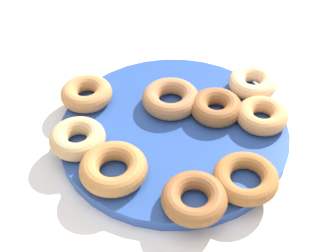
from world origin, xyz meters
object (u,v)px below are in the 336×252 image
donut_plate (174,131)px  donut_6 (253,83)px  donut_1 (86,93)px  donut_2 (171,98)px  donut_0 (216,107)px  donut_5 (113,169)px  donut_7 (194,198)px  donut_8 (262,116)px  donut_3 (246,178)px  donut_4 (78,138)px

donut_plate → donut_6: (-0.10, -0.13, 0.02)m
donut_1 → donut_2: same height
donut_0 → donut_1: same height
donut_1 → donut_5: 0.17m
donut_7 → donut_2: bearing=-64.2°
donut_plate → donut_8: bearing=-157.8°
donut_3 → donut_6: bearing=-82.7°
donut_4 → donut_8: size_ratio=1.03×
donut_2 → donut_3: bearing=138.8°
donut_plate → donut_1: donut_1 is taller
donut_plate → donut_8: (-0.13, -0.05, 0.02)m
donut_1 → donut_4: 0.10m
donut_4 → donut_5: bearing=151.9°
donut_0 → donut_8: 0.07m
donut_0 → donut_6: (-0.04, -0.08, -0.00)m
donut_2 → donut_6: bearing=-146.7°
donut_0 → donut_8: bearing=-177.9°
donut_0 → donut_6: same height
donut_plate → donut_2: size_ratio=3.85×
donut_0 → donut_7: bearing=94.1°
donut_5 → donut_2: bearing=-101.0°
donut_5 → donut_8: donut_5 is taller
donut_plate → donut_3: (-0.13, 0.08, 0.02)m
donut_2 → donut_5: (0.03, 0.17, 0.00)m
donut_5 → donut_plate: bearing=-113.9°
donut_6 → donut_8: bearing=110.2°
donut_7 → donut_8: bearing=-107.7°
donut_1 → donut_8: 0.28m
donut_0 → donut_4: bearing=35.5°
donut_4 → donut_6: 0.30m
donut_plate → donut_1: (0.15, -0.02, 0.02)m
donut_2 → donut_7: size_ratio=1.05×
donut_8 → donut_1: bearing=6.6°
donut_0 → donut_4: 0.22m
donut_1 → donut_6: 0.27m
donut_3 → donut_7: size_ratio=1.03×
donut_2 → donut_5: 0.17m
donut_0 → donut_6: size_ratio=1.02×
donut_plate → donut_4: 0.15m
donut_1 → donut_5: bearing=126.9°
donut_2 → donut_8: size_ratio=1.15×
donut_3 → donut_7: 0.08m
donut_7 → donut_8: size_ratio=1.09×
donut_4 → donut_1: bearing=-72.9°
donut_plate → donut_4: size_ratio=4.26×
donut_5 → donut_6: same height
donut_1 → donut_6: size_ratio=1.04×
donut_plate → donut_7: 0.15m
donut_plate → donut_6: bearing=-128.2°
donut_2 → donut_4: 0.16m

